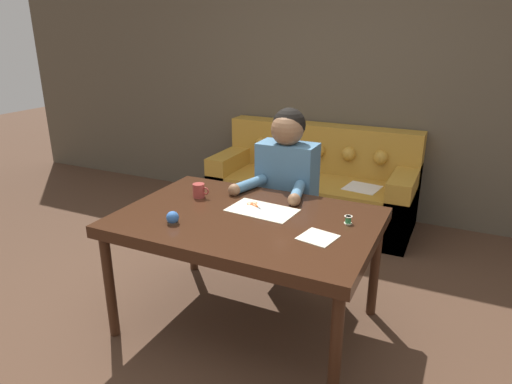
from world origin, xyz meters
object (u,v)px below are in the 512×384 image
object	(u,v)px
couch	(313,188)
pin_cushion	(173,218)
thread_spool	(348,220)
mug	(199,191)
person	(286,192)
scissors	(256,206)
dining_table	(247,227)

from	to	relation	value
couch	pin_cushion	distance (m)	2.08
thread_spool	mug	bearing A→B (deg)	179.85
thread_spool	person	bearing A→B (deg)	137.85
mug	scissors	bearing A→B (deg)	0.96
scissors	mug	bearing A→B (deg)	-179.04
scissors	thread_spool	bearing A→B (deg)	-0.92
couch	person	bearing A→B (deg)	-82.03
person	scissors	xyz separation A→B (m)	(0.01, -0.51, 0.08)
thread_spool	pin_cushion	world-z (taller)	pin_cushion
scissors	thread_spool	distance (m)	0.57
couch	person	world-z (taller)	person
mug	pin_cushion	xyz separation A→B (m)	(0.09, -0.42, -0.01)
couch	pin_cushion	size ratio (longest dim) A/B	26.00
thread_spool	scissors	bearing A→B (deg)	179.08
dining_table	scissors	world-z (taller)	scissors
scissors	mug	distance (m)	0.40
pin_cushion	mug	bearing A→B (deg)	102.20
mug	thread_spool	xyz separation A→B (m)	(0.97, -0.00, -0.02)
dining_table	pin_cushion	distance (m)	0.43
couch	thread_spool	bearing A→B (deg)	-65.62
dining_table	person	world-z (taller)	person
thread_spool	pin_cushion	bearing A→B (deg)	-154.64
person	pin_cushion	bearing A→B (deg)	-107.95
person	mug	bearing A→B (deg)	-127.26
person	scissors	bearing A→B (deg)	-89.42
mug	thread_spool	distance (m)	0.97
couch	mug	world-z (taller)	couch
dining_table	person	bearing A→B (deg)	91.89
pin_cushion	dining_table	bearing A→B (deg)	38.95
pin_cushion	scissors	bearing A→B (deg)	54.05
couch	mug	xyz separation A→B (m)	(-0.24, -1.60, 0.45)
person	mug	size ratio (longest dim) A/B	11.05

